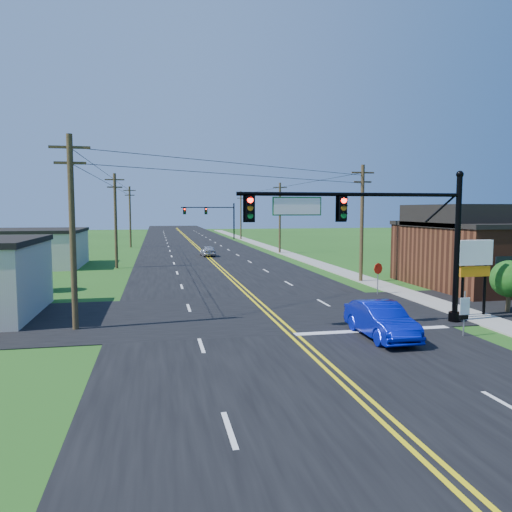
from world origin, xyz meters
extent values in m
plane|color=#214E16|center=(0.00, 0.00, 0.00)|extent=(260.00, 260.00, 0.00)
cube|color=black|center=(0.00, 50.00, 0.02)|extent=(16.00, 220.00, 0.04)
cube|color=black|center=(0.00, 12.00, 0.02)|extent=(70.00, 10.00, 0.04)
cube|color=gray|center=(10.50, 40.00, 0.04)|extent=(2.00, 160.00, 0.08)
cylinder|color=black|center=(8.80, 8.00, 3.60)|extent=(0.28, 0.28, 7.20)
cylinder|color=black|center=(8.80, 8.00, 0.25)|extent=(0.60, 0.60, 0.50)
sphere|color=black|center=(8.80, 8.00, 7.30)|extent=(0.36, 0.36, 0.36)
cylinder|color=black|center=(3.30, 8.00, 6.30)|extent=(11.00, 0.18, 0.18)
cube|color=#055915|center=(0.60, 8.00, 5.75)|extent=(2.30, 0.06, 0.85)
cylinder|color=black|center=(8.80, 80.00, 3.60)|extent=(0.28, 0.28, 7.20)
cylinder|color=black|center=(8.80, 80.00, 0.25)|extent=(0.60, 0.60, 0.50)
sphere|color=black|center=(8.80, 80.00, 7.30)|extent=(0.36, 0.36, 0.36)
cylinder|color=black|center=(3.80, 80.00, 6.00)|extent=(10.00, 0.18, 0.18)
cube|color=#055915|center=(0.60, 80.00, 5.45)|extent=(2.30, 0.06, 0.85)
cube|color=#BEB5A2|center=(-19.00, 38.00, 1.70)|extent=(12.00, 9.00, 3.40)
cube|color=black|center=(-19.00, 38.00, 3.55)|extent=(12.20, 9.20, 0.30)
cylinder|color=#3D2F1B|center=(-9.50, 10.00, 4.50)|extent=(0.28, 0.28, 9.00)
cube|color=#3D2F1B|center=(-9.50, 10.00, 8.40)|extent=(1.80, 0.12, 0.12)
cube|color=#3D2F1B|center=(-9.50, 10.00, 7.70)|extent=(1.40, 0.12, 0.12)
cylinder|color=#3D2F1B|center=(-9.50, 35.00, 4.50)|extent=(0.28, 0.28, 9.00)
cube|color=#3D2F1B|center=(-9.50, 35.00, 8.40)|extent=(1.80, 0.12, 0.12)
cube|color=#3D2F1B|center=(-9.50, 35.00, 7.70)|extent=(1.40, 0.12, 0.12)
cylinder|color=#3D2F1B|center=(-9.50, 62.00, 4.50)|extent=(0.28, 0.28, 9.00)
cube|color=#3D2F1B|center=(-9.50, 62.00, 8.40)|extent=(1.80, 0.12, 0.12)
cube|color=#3D2F1B|center=(-9.50, 62.00, 7.70)|extent=(1.40, 0.12, 0.12)
cylinder|color=#3D2F1B|center=(9.80, 22.00, 4.50)|extent=(0.28, 0.28, 9.00)
cube|color=#3D2F1B|center=(9.80, 22.00, 8.40)|extent=(1.80, 0.12, 0.12)
cube|color=#3D2F1B|center=(9.80, 22.00, 7.70)|extent=(1.40, 0.12, 0.12)
cylinder|color=#3D2F1B|center=(9.80, 48.00, 4.50)|extent=(0.28, 0.28, 9.00)
cube|color=#3D2F1B|center=(9.80, 48.00, 8.40)|extent=(1.80, 0.12, 0.12)
cube|color=#3D2F1B|center=(9.80, 48.00, 7.70)|extent=(1.40, 0.12, 0.12)
cylinder|color=#3D2F1B|center=(9.80, 78.00, 4.50)|extent=(0.28, 0.28, 9.00)
cube|color=#3D2F1B|center=(9.80, 78.00, 8.40)|extent=(1.80, 0.12, 0.12)
cube|color=#3D2F1B|center=(9.80, 78.00, 7.70)|extent=(1.40, 0.12, 0.12)
cylinder|color=#3D2F1B|center=(16.00, 26.00, 0.92)|extent=(0.24, 0.24, 1.85)
sphere|color=#1A4310|center=(16.00, 26.00, 2.60)|extent=(3.00, 3.00, 3.00)
cylinder|color=#3D2F1B|center=(13.00, 9.50, 0.66)|extent=(0.24, 0.24, 1.32)
sphere|color=#1A4310|center=(13.00, 9.50, 1.86)|extent=(2.00, 2.00, 2.00)
cylinder|color=#3D2F1B|center=(-14.00, 22.00, 0.77)|extent=(0.24, 0.24, 1.54)
sphere|color=#1A4310|center=(-14.00, 22.00, 2.17)|extent=(2.40, 2.40, 2.40)
imported|color=#0713A6|center=(3.79, 5.78, 0.77)|extent=(1.63, 4.67, 1.54)
imported|color=#AEAEB3|center=(0.27, 45.37, 0.64)|extent=(1.74, 3.84, 1.28)
cylinder|color=slate|center=(7.50, 5.32, 1.01)|extent=(0.07, 0.07, 2.03)
cube|color=white|center=(7.50, 5.29, 1.61)|extent=(0.51, 0.08, 0.28)
cube|color=white|center=(7.50, 5.29, 1.24)|extent=(0.51, 0.08, 0.51)
cube|color=black|center=(7.50, 5.29, 0.88)|extent=(0.42, 0.07, 0.20)
cylinder|color=slate|center=(8.50, 16.21, 0.99)|extent=(0.08, 0.08, 1.98)
cylinder|color=red|center=(8.50, 16.18, 1.74)|extent=(0.72, 0.30, 0.75)
cylinder|color=black|center=(9.85, 9.00, 1.96)|extent=(0.16, 0.16, 3.91)
cylinder|color=black|center=(11.15, 9.00, 1.96)|extent=(0.16, 0.16, 3.91)
cube|color=white|center=(10.50, 9.00, 3.37)|extent=(1.96, 0.35, 1.30)
cube|color=#CC720C|center=(10.50, 9.00, 2.39)|extent=(1.75, 0.30, 0.54)
camera|label=1|loc=(-5.72, -14.05, 5.60)|focal=35.00mm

